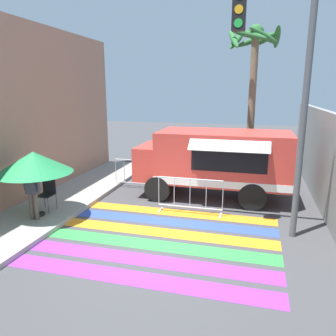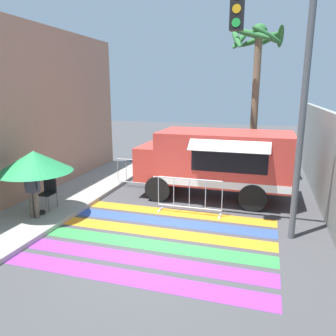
# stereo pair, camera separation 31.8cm
# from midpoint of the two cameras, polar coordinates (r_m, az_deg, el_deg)

# --- Properties ---
(ground_plane) EXTENTS (60.00, 60.00, 0.00)m
(ground_plane) POSITION_cam_midpoint_polar(r_m,az_deg,el_deg) (8.62, -3.98, -12.50)
(ground_plane) COLOR #424244
(concrete_wall_right) EXTENTS (0.20, 16.00, 3.10)m
(concrete_wall_right) POSITION_cam_midpoint_polar(r_m,az_deg,el_deg) (10.75, 25.75, 0.20)
(concrete_wall_right) COLOR gray
(concrete_wall_right) RESTS_ON ground_plane
(crosswalk_painted) EXTENTS (6.40, 4.36, 0.01)m
(crosswalk_painted) POSITION_cam_midpoint_polar(r_m,az_deg,el_deg) (8.76, -3.63, -12.03)
(crosswalk_painted) COLOR purple
(crosswalk_painted) RESTS_ON ground_plane
(food_truck) EXTENTS (5.29, 2.66, 2.37)m
(food_truck) POSITION_cam_midpoint_polar(r_m,az_deg,el_deg) (11.63, 6.85, 1.68)
(food_truck) COLOR #D13D33
(food_truck) RESTS_ON ground_plane
(traffic_signal_pole) EXTENTS (4.91, 0.29, 6.47)m
(traffic_signal_pole) POSITION_cam_midpoint_polar(r_m,az_deg,el_deg) (8.56, 15.67, 17.51)
(traffic_signal_pole) COLOR #515456
(traffic_signal_pole) RESTS_ON ground_plane
(patio_umbrella) EXTENTS (2.18, 2.18, 1.92)m
(patio_umbrella) POSITION_cam_midpoint_polar(r_m,az_deg,el_deg) (10.19, -23.18, 0.89)
(patio_umbrella) COLOR black
(patio_umbrella) RESTS_ON sidewalk_left
(folding_chair) EXTENTS (0.45, 0.45, 0.95)m
(folding_chair) POSITION_cam_midpoint_polar(r_m,az_deg,el_deg) (10.86, -21.06, -3.85)
(folding_chair) COLOR #4C4C51
(folding_chair) RESTS_ON sidewalk_left
(vendor_person) EXTENTS (0.53, 0.22, 1.66)m
(vendor_person) POSITION_cam_midpoint_polar(r_m,az_deg,el_deg) (10.07, -23.43, -3.21)
(vendor_person) COLOR brown
(vendor_person) RESTS_ON sidewalk_left
(barricade_front) EXTENTS (2.04, 0.44, 1.14)m
(barricade_front) POSITION_cam_midpoint_polar(r_m,az_deg,el_deg) (10.17, 2.95, -4.92)
(barricade_front) COLOR #B7BABF
(barricade_front) RESTS_ON ground_plane
(barricade_side) EXTENTS (1.46, 0.44, 1.14)m
(barricade_side) POSITION_cam_midpoint_polar(r_m,az_deg,el_deg) (12.87, -6.83, -1.13)
(barricade_side) COLOR #B7BABF
(barricade_side) RESTS_ON ground_plane
(palm_tree) EXTENTS (2.19, 2.11, 6.24)m
(palm_tree) POSITION_cam_midpoint_polar(r_m,az_deg,el_deg) (14.01, 13.94, 17.02)
(palm_tree) COLOR #7A664C
(palm_tree) RESTS_ON ground_plane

